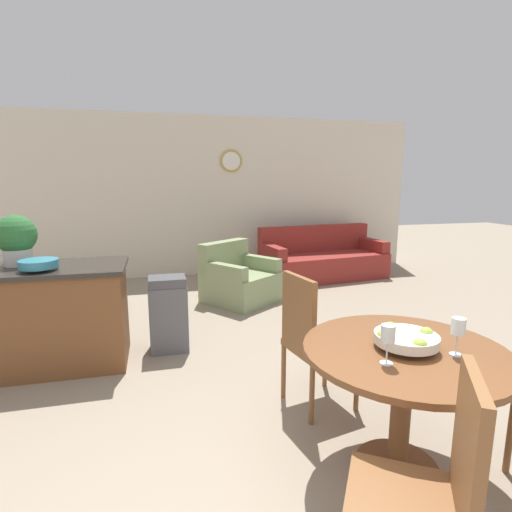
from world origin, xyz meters
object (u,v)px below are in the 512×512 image
at_px(dining_chair_far_side, 311,336).
at_px(couch, 322,260).
at_px(wine_glass_left, 388,335).
at_px(teal_bowl, 39,264).
at_px(trash_bin, 168,314).
at_px(fruit_bowl, 406,339).
at_px(wine_glass_right, 458,328).
at_px(kitchen_island, 45,317).
at_px(armchair, 239,281).
at_px(dining_table, 403,377).
at_px(potted_plant, 16,238).
at_px(dining_chair_near_left, 429,489).

distance_m(dining_chair_far_side, couch, 4.03).
height_order(wine_glass_left, teal_bowl, teal_bowl).
bearing_deg(trash_bin, fruit_bowl, -59.31).
relative_size(fruit_bowl, wine_glass_right, 1.68).
relative_size(fruit_bowl, kitchen_island, 0.24).
bearing_deg(kitchen_island, trash_bin, 5.02).
distance_m(couch, armchair, 1.91).
distance_m(kitchen_island, teal_bowl, 0.53).
height_order(dining_table, armchair, armchair).
height_order(kitchen_island, potted_plant, potted_plant).
bearing_deg(dining_table, teal_bowl, 141.39).
distance_m(dining_chair_near_left, armchair, 4.14).
height_order(teal_bowl, armchair, teal_bowl).
bearing_deg(trash_bin, kitchen_island, -174.98).
height_order(kitchen_island, armchair, kitchen_island).
bearing_deg(couch, fruit_bowl, -115.27).
bearing_deg(fruit_bowl, wine_glass_left, -145.39).
bearing_deg(dining_table, wine_glass_right, -33.80).
bearing_deg(potted_plant, couch, 31.15).
height_order(dining_table, dining_chair_far_side, dining_chair_far_side).
xyz_separation_m(potted_plant, trash_bin, (1.26, -0.04, -0.78)).
relative_size(kitchen_island, trash_bin, 1.92).
bearing_deg(wine_glass_right, fruit_bowl, 146.06).
xyz_separation_m(dining_chair_near_left, wine_glass_left, (0.16, 0.56, 0.35)).
bearing_deg(teal_bowl, armchair, 39.47).
relative_size(dining_chair_far_side, wine_glass_right, 4.94).
bearing_deg(dining_chair_near_left, wine_glass_right, -11.90).
height_order(dining_chair_near_left, potted_plant, potted_plant).
bearing_deg(couch, armchair, -156.56).
height_order(wine_glass_right, potted_plant, potted_plant).
bearing_deg(dining_table, couch, 71.95).
xyz_separation_m(wine_glass_left, potted_plant, (-2.25, 2.19, 0.25)).
relative_size(dining_chair_far_side, fruit_bowl, 2.95).
xyz_separation_m(wine_glass_left, teal_bowl, (-2.02, 1.91, 0.07)).
bearing_deg(trash_bin, dining_chair_near_left, -72.86).
height_order(fruit_bowl, wine_glass_left, wine_glass_left).
xyz_separation_m(dining_chair_near_left, kitchen_island, (-1.90, 2.62, -0.09)).
bearing_deg(armchair, dining_chair_far_side, -126.76).
distance_m(teal_bowl, armchair, 2.69).
bearing_deg(dining_chair_far_side, potted_plant, -132.26).
height_order(potted_plant, armchair, potted_plant).
bearing_deg(wine_glass_left, wine_glass_right, 0.16).
bearing_deg(wine_glass_right, dining_chair_near_left, -135.15).
bearing_deg(dining_chair_far_side, fruit_bowl, 5.79).
xyz_separation_m(trash_bin, armchair, (0.99, 1.41, -0.09)).
bearing_deg(dining_chair_near_left, teal_bowl, 70.24).
height_order(dining_table, fruit_bowl, fruit_bowl).
height_order(potted_plant, couch, potted_plant).
bearing_deg(dining_table, potted_plant, 140.08).
relative_size(fruit_bowl, teal_bowl, 1.12).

